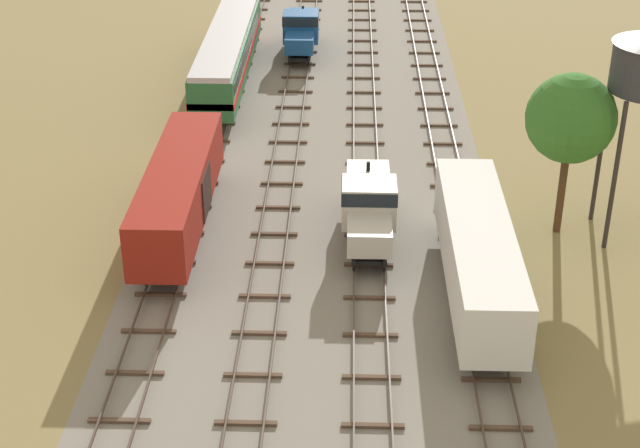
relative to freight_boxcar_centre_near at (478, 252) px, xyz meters
The scene contains 12 objects.
ground_plane 12.03m from the freight_boxcar_centre_near, 127.86° to the left, with size 480.00×480.00×0.00m, color olive.
ballast_bed 12.03m from the freight_boxcar_centre_near, 127.86° to the left, with size 18.44×176.00×0.01m, color gray.
track_far_left 17.89m from the freight_boxcar_centre_near, 144.52° to the left, with size 2.40×126.00×0.29m.
track_left 14.29m from the freight_boxcar_centre_near, 133.10° to the left, with size 2.40×126.00×0.29m.
track_centre_left 11.60m from the freight_boxcar_centre_near, 115.09° to the left, with size 2.40×126.00×0.29m.
track_centre 10.55m from the freight_boxcar_centre_near, 90.04° to the left, with size 2.40×126.00×0.29m.
freight_boxcar_centre_near is the anchor object (origin of this frame).
shunter_loco_centre_left_mid 7.36m from the freight_boxcar_centre_near, 131.00° to the left, with size 2.74×8.46×3.10m.
freight_boxcar_far_left_midfar 15.64m from the freight_boxcar_centre_near, 157.47° to the left, with size 2.87×14.00×3.60m.
diesel_railcar_far_left_far 31.59m from the freight_boxcar_centre_near, 117.22° to the left, with size 2.96×20.50×3.80m.
shunter_loco_left_farther 36.77m from the freight_boxcar_centre_near, 105.19° to the left, with size 2.74×8.46×3.10m.
lineside_tree_1 9.18m from the freight_boxcar_centre_near, 53.46° to the left, with size 4.47×4.47×8.49m.
Camera 1 is at (1.30, 8.58, 24.05)m, focal length 54.75 mm.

